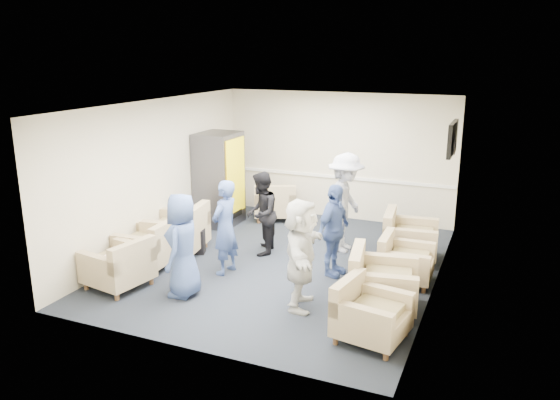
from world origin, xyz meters
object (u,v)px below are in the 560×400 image
at_px(armchair_right_midfar, 403,262).
at_px(person_back_left, 261,213).
at_px(person_back_right, 345,203).
at_px(vending_machine, 219,179).
at_px(person_front_left, 183,245).
at_px(armchair_corner, 275,204).
at_px(person_mid_left, 225,227).
at_px(armchair_right_midnear, 379,285).
at_px(person_mid_right, 334,230).
at_px(armchair_left_mid, 151,247).
at_px(armchair_left_far, 180,233).
at_px(armchair_left_near, 120,267).
at_px(person_front_right, 301,254).
at_px(armchair_right_near, 368,315).
at_px(armchair_right_far, 407,239).

xyz_separation_m(armchair_right_midfar, person_back_left, (-2.56, 0.25, 0.43)).
bearing_deg(person_back_right, armchair_right_midfar, -125.91).
bearing_deg(vending_machine, person_front_left, -69.79).
bearing_deg(armchair_corner, vending_machine, 15.13).
bearing_deg(armchair_right_midfar, person_mid_left, 104.45).
distance_m(armchair_right_midnear, armchair_corner, 4.52).
distance_m(person_front_left, person_mid_right, 2.40).
distance_m(armchair_corner, person_back_right, 2.37).
bearing_deg(armchair_left_mid, vending_machine, 179.04).
bearing_deg(armchair_left_mid, armchair_left_far, 169.61).
height_order(armchair_left_near, person_mid_right, person_mid_right).
xyz_separation_m(vending_machine, person_back_left, (1.54, -1.25, -0.22)).
height_order(armchair_right_midnear, person_mid_right, person_mid_right).
xyz_separation_m(person_back_left, person_mid_right, (1.47, -0.43, 0.01)).
xyz_separation_m(person_mid_right, person_front_right, (-0.07, -1.28, 0.04)).
distance_m(armchair_left_far, person_mid_left, 1.34).
bearing_deg(person_back_left, person_back_right, 103.74).
xyz_separation_m(armchair_right_midfar, person_front_left, (-2.90, -1.76, 0.46)).
bearing_deg(person_front_right, armchair_right_midnear, -83.98).
distance_m(armchair_right_midnear, person_mid_left, 2.65).
height_order(armchair_right_near, armchair_right_midfar, armchair_right_near).
height_order(armchair_right_midnear, person_back_right, person_back_right).
height_order(armchair_left_near, person_front_right, person_front_right).
bearing_deg(vending_machine, armchair_corner, 38.42).
bearing_deg(armchair_right_near, person_mid_right, 39.24).
bearing_deg(armchair_left_far, vending_machine, 177.12).
relative_size(armchair_right_midnear, person_back_right, 0.59).
xyz_separation_m(armchair_left_near, person_mid_left, (1.19, 1.15, 0.44)).
bearing_deg(person_front_right, person_back_left, 25.94).
bearing_deg(person_back_right, person_front_left, 150.94).
xyz_separation_m(armchair_left_far, person_back_left, (1.35, 0.55, 0.37)).
bearing_deg(person_back_right, armchair_right_near, -156.08).
relative_size(armchair_corner, person_front_left, 0.73).
height_order(armchair_right_near, armchair_right_midnear, armchair_right_midnear).
relative_size(armchair_right_near, armchair_right_midfar, 1.15).
relative_size(armchair_right_midnear, armchair_right_far, 1.07).
relative_size(person_front_left, person_back_left, 1.04).
relative_size(armchair_corner, person_back_left, 0.76).
height_order(armchair_corner, person_front_left, person_front_left).
height_order(person_mid_left, person_back_left, person_mid_left).
height_order(armchair_left_mid, armchair_right_far, armchair_right_far).
xyz_separation_m(armchair_left_mid, person_back_right, (2.77, 2.00, 0.55)).
height_order(armchair_right_midnear, person_back_left, person_back_left).
height_order(armchair_right_near, person_mid_left, person_mid_left).
relative_size(vending_machine, person_mid_right, 1.27).
distance_m(armchair_left_near, person_front_left, 1.13).
bearing_deg(armchair_left_far, armchair_left_near, -9.04).
bearing_deg(person_front_right, armchair_right_far, -36.29).
relative_size(armchair_left_far, person_mid_right, 0.71).
bearing_deg(armchair_right_far, armchair_right_near, 174.79).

